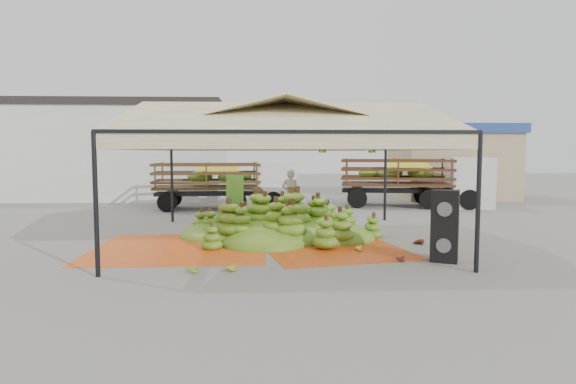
{
  "coord_description": "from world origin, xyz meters",
  "views": [
    {
      "loc": [
        -0.51,
        -13.96,
        2.56
      ],
      "look_at": [
        0.2,
        1.5,
        1.3
      ],
      "focal_mm": 30.0,
      "sensor_mm": 36.0,
      "label": 1
    }
  ],
  "objects_px": {
    "speaker_stack": "(445,226)",
    "vendor": "(291,194)",
    "truck_right": "(421,176)",
    "banana_heap": "(280,216)",
    "truck_left": "(231,180)"
  },
  "relations": [
    {
      "from": "truck_left",
      "to": "truck_right",
      "type": "bearing_deg",
      "value": -1.44
    },
    {
      "from": "speaker_stack",
      "to": "truck_right",
      "type": "bearing_deg",
      "value": 99.01
    },
    {
      "from": "vendor",
      "to": "banana_heap",
      "type": "bearing_deg",
      "value": 96.13
    },
    {
      "from": "banana_heap",
      "to": "vendor",
      "type": "distance_m",
      "value": 4.46
    },
    {
      "from": "banana_heap",
      "to": "truck_right",
      "type": "distance_m",
      "value": 10.73
    },
    {
      "from": "vendor",
      "to": "truck_right",
      "type": "relative_size",
      "value": 0.27
    },
    {
      "from": "banana_heap",
      "to": "vendor",
      "type": "bearing_deg",
      "value": 82.96
    },
    {
      "from": "vendor",
      "to": "truck_right",
      "type": "xyz_separation_m",
      "value": [
        6.38,
        3.75,
        0.49
      ]
    },
    {
      "from": "speaker_stack",
      "to": "vendor",
      "type": "relative_size",
      "value": 0.89
    },
    {
      "from": "truck_right",
      "to": "speaker_stack",
      "type": "bearing_deg",
      "value": -94.85
    },
    {
      "from": "banana_heap",
      "to": "speaker_stack",
      "type": "relative_size",
      "value": 3.63
    },
    {
      "from": "banana_heap",
      "to": "truck_right",
      "type": "xyz_separation_m",
      "value": [
        6.93,
        8.16,
        0.79
      ]
    },
    {
      "from": "truck_left",
      "to": "vendor",
      "type": "bearing_deg",
      "value": -56.53
    },
    {
      "from": "speaker_stack",
      "to": "truck_right",
      "type": "xyz_separation_m",
      "value": [
        3.14,
        11.48,
        0.6
      ]
    },
    {
      "from": "vendor",
      "to": "truck_right",
      "type": "bearing_deg",
      "value": -136.42
    }
  ]
}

